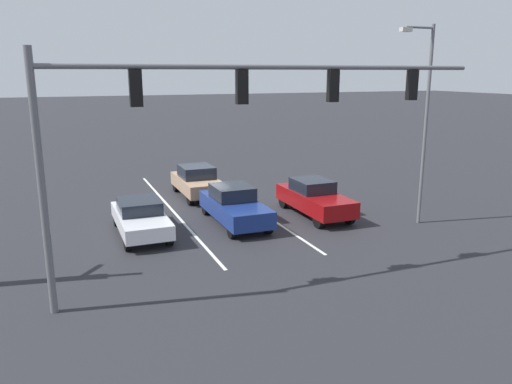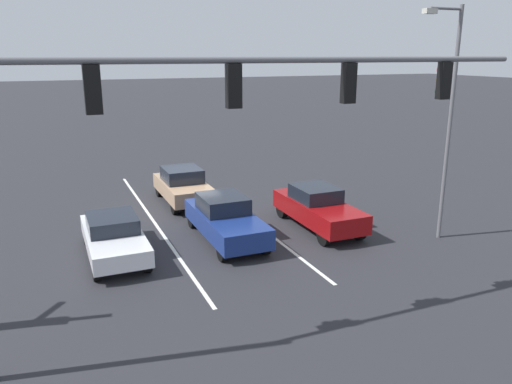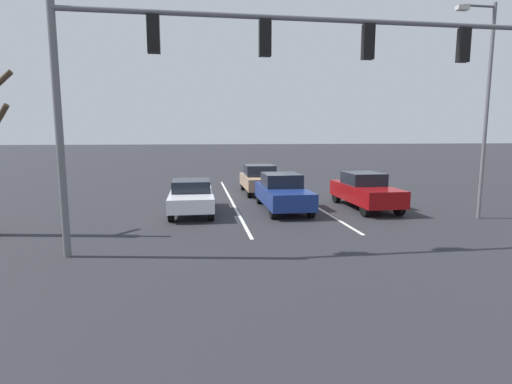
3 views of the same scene
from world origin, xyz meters
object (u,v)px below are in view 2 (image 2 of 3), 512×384
Objects in this scene: car_white_rightlane_front at (114,236)px; car_tan_midlane_second at (183,185)px; car_navy_midlane_front at (225,219)px; street_lamp_left_shoulder at (448,112)px; traffic_signal_gantry at (204,114)px; car_maroon_leftlane_front at (318,208)px.

car_white_rightlane_front is 6.42m from car_tan_midlane_second.
car_navy_midlane_front is 8.59m from street_lamp_left_shoulder.
street_lamp_left_shoulder reaches higher than car_white_rightlane_front.
traffic_signal_gantry reaches higher than car_navy_midlane_front.
car_tan_midlane_second is at bearing -47.62° from street_lamp_left_shoulder.
car_tan_midlane_second reaches higher than car_white_rightlane_front.
car_tan_midlane_second reaches higher than car_navy_midlane_front.
street_lamp_left_shoulder reaches higher than car_tan_midlane_second.
car_navy_midlane_front is 0.35× the size of traffic_signal_gantry.
car_maroon_leftlane_front is at bearing 177.15° from car_navy_midlane_front.
car_maroon_leftlane_front is 3.72m from car_navy_midlane_front.
car_navy_midlane_front is at bearing 92.20° from car_tan_midlane_second.
traffic_signal_gantry is (2.28, 10.95, 4.46)m from car_tan_midlane_second.
car_navy_midlane_front is 5.15m from car_tan_midlane_second.
street_lamp_left_shoulder is (-9.60, -2.92, -0.66)m from traffic_signal_gantry.
car_maroon_leftlane_front is 0.98× the size of car_navy_midlane_front.
car_maroon_leftlane_front is 7.65m from car_white_rightlane_front.
car_white_rightlane_front is 7.46m from traffic_signal_gantry.
car_maroon_leftlane_front is 6.61m from car_tan_midlane_second.
car_tan_midlane_second is at bearing -87.80° from car_navy_midlane_front.
car_navy_midlane_front reaches higher than car_white_rightlane_front.
car_navy_midlane_front is (3.72, -0.18, -0.02)m from car_maroon_leftlane_front.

